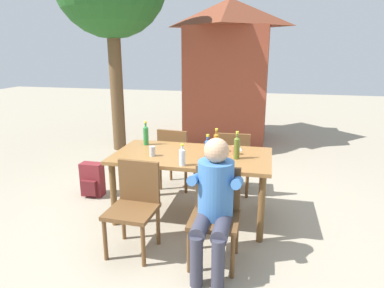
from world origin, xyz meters
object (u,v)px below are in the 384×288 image
(chair_far_right, at_px, (234,159))
(table_knife, at_px, (239,148))
(backpack_by_near_side, at_px, (92,180))
(brick_kiosk, at_px, (228,68))
(bottle_green, at_px, (146,135))
(person_in_white_shirt, at_px, (214,198))
(chair_near_right, at_px, (216,210))
(chair_near_left, at_px, (135,202))
(bottle_clear, at_px, (182,156))
(cup_steel, at_px, (152,151))
(bottle_olive, at_px, (237,147))
(dining_table, at_px, (192,162))
(chair_far_left, at_px, (176,155))
(bottle_blue, at_px, (208,149))
(bottle_amber, at_px, (216,142))
(cup_terracotta, at_px, (234,150))

(chair_far_right, height_order, table_knife, chair_far_right)
(backpack_by_near_side, xyz_separation_m, brick_kiosk, (1.37, 3.49, 1.30))
(bottle_green, bearing_deg, person_in_white_shirt, -47.66)
(chair_near_right, height_order, chair_near_left, same)
(bottle_clear, height_order, cup_steel, bottle_clear)
(chair_near_right, height_order, chair_far_right, same)
(bottle_olive, bearing_deg, bottle_green, 164.75)
(chair_near_left, xyz_separation_m, table_knife, (0.89, 1.14, 0.28))
(bottle_olive, distance_m, bottle_clear, 0.62)
(dining_table, xyz_separation_m, brick_kiosk, (-0.06, 3.77, 0.84))
(chair_far_left, height_order, backpack_by_near_side, chair_far_left)
(bottle_olive, height_order, brick_kiosk, brick_kiosk)
(bottle_blue, bearing_deg, table_knife, 61.01)
(table_knife, distance_m, backpack_by_near_side, 2.01)
(cup_steel, bearing_deg, chair_near_right, -36.97)
(bottle_green, bearing_deg, bottle_clear, -46.37)
(cup_steel, height_order, brick_kiosk, brick_kiosk)
(table_knife, bearing_deg, bottle_amber, -137.81)
(cup_steel, xyz_separation_m, brick_kiosk, (0.35, 3.93, 0.70))
(dining_table, bearing_deg, cup_steel, -159.20)
(chair_near_right, height_order, chair_far_left, same)
(chair_far_left, relative_size, brick_kiosk, 0.30)
(table_knife, distance_m, brick_kiosk, 3.53)
(bottle_olive, bearing_deg, chair_near_left, -141.40)
(bottle_amber, height_order, cup_terracotta, bottle_amber)
(chair_far_right, bearing_deg, chair_near_left, -117.30)
(bottle_olive, distance_m, bottle_green, 1.19)
(chair_near_left, xyz_separation_m, bottle_green, (-0.25, 1.03, 0.40))
(chair_near_right, distance_m, bottle_green, 1.51)
(dining_table, height_order, bottle_amber, bottle_amber)
(chair_far_right, relative_size, brick_kiosk, 0.30)
(table_knife, bearing_deg, chair_near_right, -95.24)
(bottle_clear, bearing_deg, backpack_by_near_side, 154.43)
(dining_table, distance_m, table_knife, 0.63)
(chair_near_left, height_order, bottle_green, bottle_green)
(dining_table, distance_m, chair_far_right, 0.88)
(bottle_olive, distance_m, brick_kiosk, 3.91)
(chair_near_right, distance_m, chair_far_right, 1.53)
(chair_near_left, bearing_deg, bottle_amber, 54.74)
(chair_near_right, xyz_separation_m, chair_near_left, (-0.79, -0.00, 0.00))
(chair_near_right, relative_size, cup_steel, 7.92)
(table_knife, bearing_deg, dining_table, -143.51)
(bottle_clear, xyz_separation_m, cup_terracotta, (0.48, 0.50, -0.05))
(bottle_green, distance_m, brick_kiosk, 3.61)
(chair_near_left, relative_size, chair_far_right, 1.00)
(bottle_olive, relative_size, bottle_green, 1.02)
(chair_near_right, relative_size, bottle_green, 2.92)
(bottle_green, bearing_deg, cup_steel, -61.61)
(chair_far_right, xyz_separation_m, bottle_amber, (-0.15, -0.62, 0.40))
(chair_far_right, xyz_separation_m, bottle_clear, (-0.41, -1.17, 0.37))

